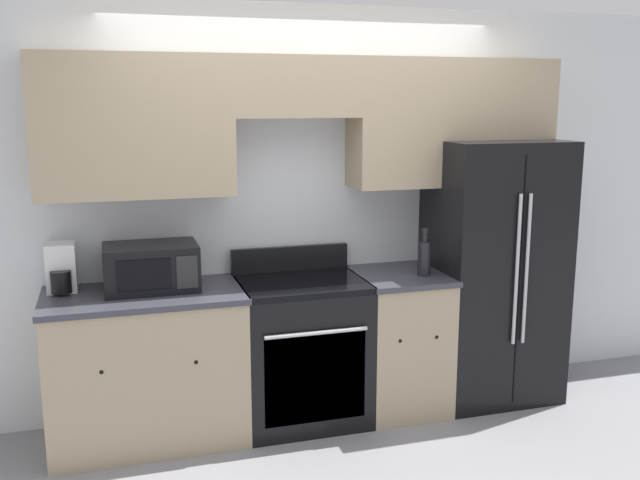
{
  "coord_description": "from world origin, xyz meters",
  "views": [
    {
      "loc": [
        -1.24,
        -3.81,
        2.02
      ],
      "look_at": [
        0.0,
        0.31,
        1.16
      ],
      "focal_mm": 40.0,
      "sensor_mm": 36.0,
      "label": 1
    }
  ],
  "objects_px": {
    "oven_range": "(302,350)",
    "bottle": "(424,257)",
    "refrigerator": "(491,270)",
    "microwave": "(151,267)"
  },
  "relations": [
    {
      "from": "oven_range",
      "to": "bottle",
      "type": "bearing_deg",
      "value": -6.74
    },
    {
      "from": "refrigerator",
      "to": "bottle",
      "type": "xyz_separation_m",
      "value": [
        -0.56,
        -0.13,
        0.16
      ]
    },
    {
      "from": "refrigerator",
      "to": "bottle",
      "type": "relative_size",
      "value": 5.78
    },
    {
      "from": "oven_range",
      "to": "refrigerator",
      "type": "bearing_deg",
      "value": 1.65
    },
    {
      "from": "refrigerator",
      "to": "microwave",
      "type": "xyz_separation_m",
      "value": [
        -2.24,
        0.02,
        0.17
      ]
    },
    {
      "from": "refrigerator",
      "to": "bottle",
      "type": "distance_m",
      "value": 0.59
    },
    {
      "from": "oven_range",
      "to": "microwave",
      "type": "relative_size",
      "value": 1.98
    },
    {
      "from": "oven_range",
      "to": "refrigerator",
      "type": "distance_m",
      "value": 1.41
    },
    {
      "from": "microwave",
      "to": "refrigerator",
      "type": "bearing_deg",
      "value": -0.56
    },
    {
      "from": "oven_range",
      "to": "bottle",
      "type": "relative_size",
      "value": 3.53
    }
  ]
}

